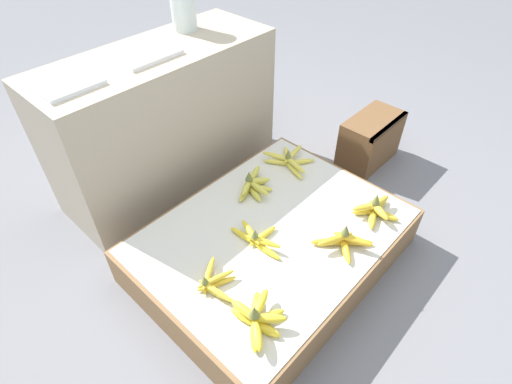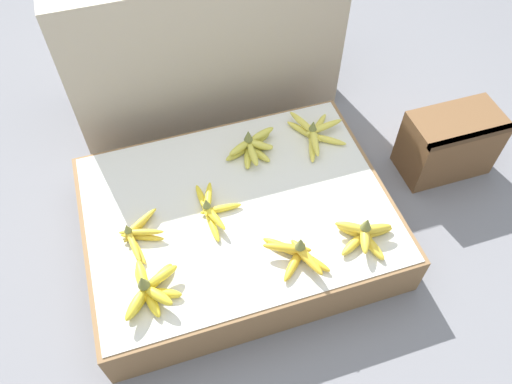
% 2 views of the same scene
% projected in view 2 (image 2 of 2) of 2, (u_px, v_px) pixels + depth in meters
% --- Properties ---
extents(ground_plane, '(10.00, 10.00, 0.00)m').
position_uv_depth(ground_plane, '(239.00, 236.00, 1.96)').
color(ground_plane, slate).
extents(display_platform, '(1.10, 0.84, 0.20)m').
position_uv_depth(display_platform, '(238.00, 222.00, 1.88)').
color(display_platform, olive).
rests_on(display_platform, ground_plane).
extents(back_vendor_table, '(1.14, 0.43, 0.73)m').
position_uv_depth(back_vendor_table, '(201.00, 39.00, 2.13)').
color(back_vendor_table, tan).
rests_on(back_vendor_table, ground_plane).
extents(wooden_crate, '(0.37, 0.21, 0.28)m').
position_uv_depth(wooden_crate, '(449.00, 143.00, 2.06)').
color(wooden_crate, brown).
rests_on(wooden_crate, ground_plane).
extents(banana_bunch_front_left, '(0.20, 0.20, 0.11)m').
position_uv_depth(banana_bunch_front_left, '(150.00, 289.00, 1.57)').
color(banana_bunch_front_left, yellow).
rests_on(banana_bunch_front_left, display_platform).
extents(banana_bunch_front_midright, '(0.20, 0.22, 0.11)m').
position_uv_depth(banana_bunch_front_midright, '(297.00, 254.00, 1.65)').
color(banana_bunch_front_midright, gold).
rests_on(banana_bunch_front_midright, display_platform).
extents(banana_bunch_front_right, '(0.22, 0.19, 0.11)m').
position_uv_depth(banana_bunch_front_right, '(364.00, 234.00, 1.69)').
color(banana_bunch_front_right, gold).
rests_on(banana_bunch_front_right, display_platform).
extents(banana_bunch_middle_left, '(0.15, 0.21, 0.08)m').
position_uv_depth(banana_bunch_middle_left, '(138.00, 234.00, 1.70)').
color(banana_bunch_middle_left, gold).
rests_on(banana_bunch_middle_left, display_platform).
extents(banana_bunch_middle_midleft, '(0.15, 0.26, 0.09)m').
position_uv_depth(banana_bunch_middle_midleft, '(211.00, 209.00, 1.76)').
color(banana_bunch_middle_midleft, yellow).
rests_on(banana_bunch_middle_midleft, display_platform).
extents(banana_bunch_back_midright, '(0.23, 0.19, 0.10)m').
position_uv_depth(banana_bunch_back_midright, '(253.00, 147.00, 1.93)').
color(banana_bunch_back_midright, gold).
rests_on(banana_bunch_back_midright, display_platform).
extents(banana_bunch_back_right, '(0.22, 0.27, 0.10)m').
position_uv_depth(banana_bunch_back_right, '(314.00, 133.00, 1.98)').
color(banana_bunch_back_right, '#DBCC4C').
rests_on(banana_bunch_back_right, display_platform).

